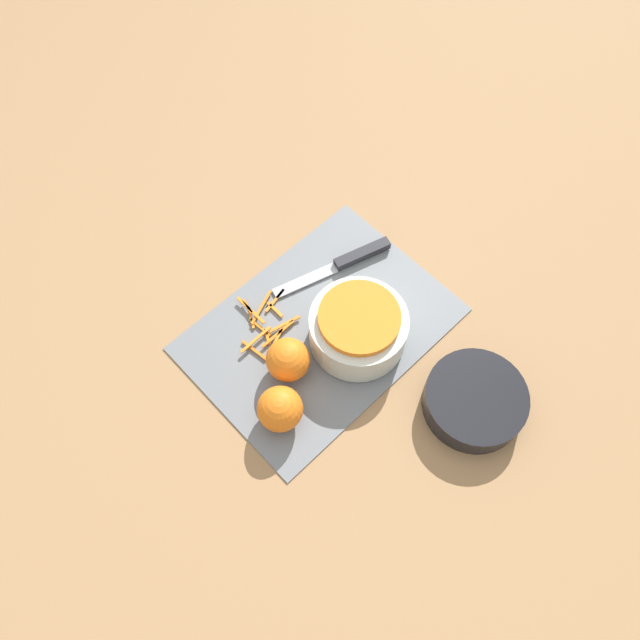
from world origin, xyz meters
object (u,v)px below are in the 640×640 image
bowl_speckled (358,327)px  bowl_dark (475,401)px  knife (352,259)px  orange_right (288,360)px  orange_left (280,409)px

bowl_speckled → bowl_dark: (-0.05, 0.22, -0.02)m
bowl_speckled → bowl_dark: size_ratio=1.00×
knife → orange_right: orange_right is taller
knife → orange_right: bearing=35.6°
knife → orange_left: orange_left is taller
bowl_speckled → orange_right: 0.13m
bowl_speckled → orange_left: bearing=4.4°
bowl_dark → orange_right: size_ratio=2.25×
bowl_dark → orange_right: orange_right is taller
bowl_speckled → orange_left: size_ratio=2.24×
bowl_dark → orange_left: orange_left is taller
bowl_dark → knife: bearing=-99.1°
bowl_dark → knife: bowl_dark is taller
orange_left → bowl_dark: bearing=140.1°
bowl_speckled → bowl_dark: bowl_speckled is taller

